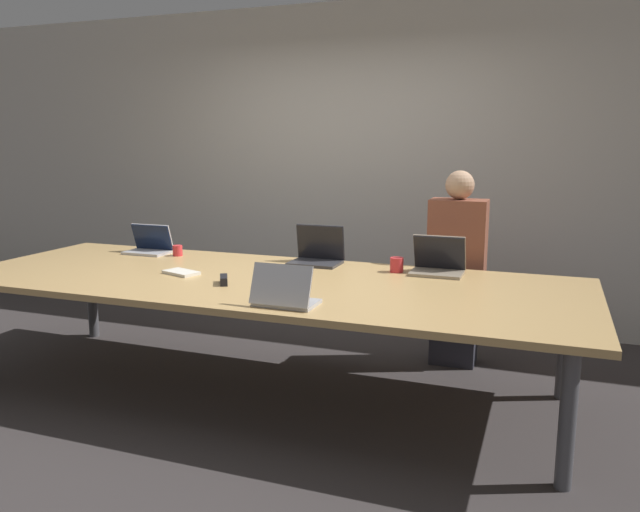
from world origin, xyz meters
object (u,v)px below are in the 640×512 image
(person_far_right, at_px, (456,272))
(cup_far_right, at_px, (397,265))
(stapler, at_px, (224,280))
(laptop_far_left, at_px, (150,245))
(laptop_far_right, at_px, (438,263))
(cup_far_left, at_px, (178,251))
(laptop_near_midright, at_px, (284,294))
(laptop_far_center, at_px, (318,253))

(person_far_right, xyz_separation_m, cup_far_right, (-0.32, -0.49, 0.12))
(stapler, bearing_deg, laptop_far_left, 115.87)
(laptop_far_right, relative_size, stapler, 2.22)
(cup_far_left, xyz_separation_m, cup_far_right, (1.69, -0.00, 0.01))
(laptop_near_midright, relative_size, cup_far_right, 3.39)
(laptop_near_midright, xyz_separation_m, cup_far_right, (0.35, 1.06, -0.02))
(laptop_far_left, height_order, laptop_far_right, laptop_far_right)
(laptop_far_left, distance_m, laptop_near_midright, 1.94)
(person_far_right, xyz_separation_m, stapler, (-1.23, -1.20, 0.10))
(laptop_far_center, height_order, laptop_near_midright, laptop_far_center)
(stapler, bearing_deg, laptop_far_center, 39.81)
(cup_far_left, relative_size, stapler, 0.52)
(laptop_near_midright, bearing_deg, cup_far_left, -38.24)
(laptop_far_left, xyz_separation_m, laptop_far_right, (2.23, 0.02, 0.01))
(laptop_far_left, height_order, cup_far_right, laptop_far_left)
(laptop_far_left, relative_size, laptop_near_midright, 1.02)
(person_far_right, relative_size, stapler, 9.25)
(laptop_far_center, relative_size, stapler, 2.33)
(laptop_far_left, bearing_deg, stapler, -34.83)
(cup_far_right, relative_size, stapler, 0.64)
(cup_far_right, bearing_deg, laptop_near_midright, -108.46)
(cup_far_left, height_order, laptop_far_right, laptop_far_right)
(laptop_far_left, xyz_separation_m, laptop_near_midright, (1.61, -1.08, 0.00))
(laptop_far_center, bearing_deg, cup_far_right, -9.45)
(cup_far_left, distance_m, laptop_far_right, 1.96)
(laptop_far_left, distance_m, person_far_right, 2.34)
(laptop_far_right, height_order, stapler, laptop_far_right)
(person_far_right, bearing_deg, stapler, -135.73)
(cup_far_left, relative_size, person_far_right, 0.06)
(laptop_far_center, xyz_separation_m, stapler, (-0.31, -0.81, -0.05))
(laptop_far_center, bearing_deg, laptop_far_right, -3.42)
(laptop_far_right, xyz_separation_m, person_far_right, (0.06, 0.44, -0.15))
(laptop_far_center, height_order, laptop_far_right, laptop_far_center)
(laptop_far_center, distance_m, laptop_far_right, 0.86)
(cup_far_left, bearing_deg, laptop_far_center, 5.11)
(laptop_far_center, height_order, cup_far_right, laptop_far_center)
(laptop_near_midright, distance_m, person_far_right, 1.69)
(laptop_far_left, xyz_separation_m, laptop_far_center, (1.37, 0.07, 0.01))
(person_far_right, bearing_deg, laptop_far_left, -168.55)
(cup_far_left, distance_m, cup_far_right, 1.69)
(laptop_far_right, bearing_deg, stapler, -147.13)
(person_far_right, distance_m, cup_far_right, 0.60)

